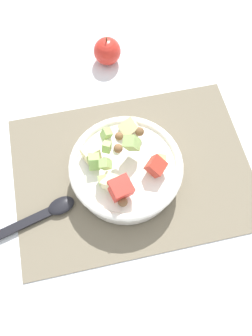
% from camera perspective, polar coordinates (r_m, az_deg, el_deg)
% --- Properties ---
extents(ground_plane, '(2.40, 2.40, 0.00)m').
position_cam_1_polar(ground_plane, '(0.75, 1.06, -0.57)').
color(ground_plane, silver).
extents(placemat, '(0.51, 0.37, 0.01)m').
position_cam_1_polar(placemat, '(0.75, 1.06, -0.48)').
color(placemat, '#756B56').
rests_on(placemat, ground_plane).
extents(salad_bowl, '(0.23, 0.23, 0.12)m').
position_cam_1_polar(salad_bowl, '(0.71, -0.05, -0.23)').
color(salad_bowl, white).
rests_on(salad_bowl, placemat).
extents(serving_spoon, '(0.23, 0.09, 0.01)m').
position_cam_1_polar(serving_spoon, '(0.73, -14.34, -7.80)').
color(serving_spoon, black).
rests_on(serving_spoon, placemat).
extents(whole_apple, '(0.07, 0.07, 0.08)m').
position_cam_1_polar(whole_apple, '(0.90, -3.12, 18.70)').
color(whole_apple, red).
rests_on(whole_apple, ground_plane).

